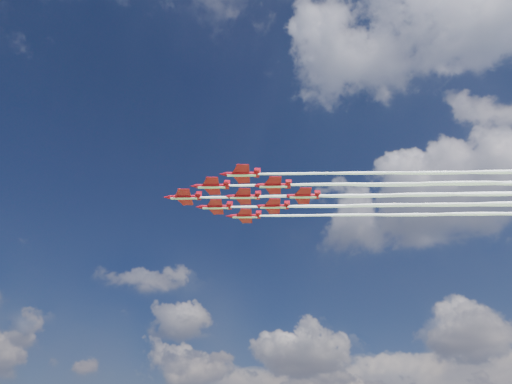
# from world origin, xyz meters

# --- Properties ---
(jet_lead) EXTENTS (131.82, 91.68, 2.89)m
(jet_lead) POSITION_xyz_m (42.15, 27.06, 79.04)
(jet_lead) COLOR #A50917
(jet_row2_port) EXTENTS (131.82, 91.68, 2.89)m
(jet_row2_port) POSITION_xyz_m (53.17, 26.92, 79.04)
(jet_row2_port) COLOR #A50917
(jet_row2_starb) EXTENTS (131.82, 91.68, 2.89)m
(jet_row2_starb) POSITION_xyz_m (45.98, 37.39, 79.04)
(jet_row2_starb) COLOR #A50917
(jet_row3_centre) EXTENTS (131.82, 91.68, 2.89)m
(jet_row3_centre) POSITION_xyz_m (57.01, 37.25, 79.04)
(jet_row3_centre) COLOR #A50917
(jet_row3_starb) EXTENTS (131.82, 91.68, 2.89)m
(jet_row3_starb) POSITION_xyz_m (49.82, 47.73, 79.04)
(jet_row3_starb) COLOR #A50917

